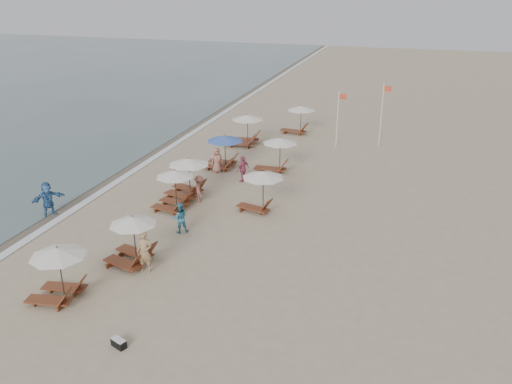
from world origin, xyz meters
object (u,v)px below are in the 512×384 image
(lounger_station_1, at_px, (130,241))
(beachgoer_far_b, at_px, (217,160))
(duffel_bag, at_px, (119,343))
(lounger_station_2, at_px, (172,190))
(flag_pole_near, at_px, (338,116))
(beachgoer_mid_b, at_px, (199,189))
(lounger_station_5, at_px, (244,131))
(lounger_station_3, at_px, (186,177))
(beachgoer_near, at_px, (145,252))
(lounger_station_4, at_px, (222,151))
(beachgoer_mid_a, at_px, (180,218))
(inland_station_2, at_px, (297,117))
(inland_station_0, at_px, (259,186))
(lounger_station_0, at_px, (57,272))
(beachgoer_far_a, at_px, (243,169))
(inland_station_1, at_px, (276,152))
(waterline_walker, at_px, (48,199))

(lounger_station_1, xyz_separation_m, beachgoer_far_b, (-0.66, 12.01, -0.29))
(beachgoer_far_b, relative_size, duffel_bag, 2.67)
(lounger_station_2, height_order, flag_pole_near, flag_pole_near)
(beachgoer_mid_b, bearing_deg, beachgoer_far_b, -18.99)
(lounger_station_5, height_order, flag_pole_near, flag_pole_near)
(lounger_station_3, bearing_deg, beachgoer_mid_b, -28.92)
(lounger_station_2, bearing_deg, beachgoer_near, -74.64)
(lounger_station_4, height_order, beachgoer_near, lounger_station_4)
(lounger_station_2, height_order, duffel_bag, lounger_station_2)
(beachgoer_mid_a, relative_size, duffel_bag, 2.57)
(beachgoer_near, bearing_deg, inland_station_2, 83.26)
(inland_station_0, bearing_deg, beachgoer_mid_a, -129.42)
(lounger_station_0, relative_size, beachgoer_far_a, 1.46)
(beachgoer_near, bearing_deg, beachgoer_far_b, 93.64)
(lounger_station_4, distance_m, beachgoer_far_b, 0.97)
(duffel_bag, bearing_deg, lounger_station_1, 115.15)
(lounger_station_2, bearing_deg, beachgoer_far_b, 88.77)
(beachgoer_near, xyz_separation_m, beachgoer_far_a, (0.53, 11.41, -0.13))
(flag_pole_near, bearing_deg, duffel_bag, -97.52)
(beachgoer_far_b, bearing_deg, flag_pole_near, 9.94)
(beachgoer_far_b, height_order, flag_pole_near, flag_pole_near)
(lounger_station_0, xyz_separation_m, flag_pole_near, (6.99, 23.21, 1.10))
(lounger_station_4, relative_size, beachgoer_mid_a, 1.67)
(lounger_station_2, xyz_separation_m, lounger_station_4, (0.17, 7.07, 0.04))
(lounger_station_4, distance_m, lounger_station_5, 5.26)
(lounger_station_5, height_order, beachgoer_far_a, lounger_station_5)
(inland_station_1, xyz_separation_m, duffel_bag, (-0.44, -18.43, -1.18))
(lounger_station_0, bearing_deg, flag_pole_near, 73.25)
(lounger_station_5, height_order, inland_station_1, lounger_station_5)
(lounger_station_1, bearing_deg, beachgoer_mid_b, 88.65)
(duffel_bag, bearing_deg, inland_station_1, 88.63)
(inland_station_1, height_order, waterline_walker, inland_station_1)
(lounger_station_0, xyz_separation_m, lounger_station_5, (0.34, 21.52, -0.11))
(lounger_station_3, relative_size, beachgoer_mid_a, 1.69)
(lounger_station_0, height_order, lounger_station_1, lounger_station_0)
(beachgoer_far_a, bearing_deg, beachgoer_mid_b, 4.28)
(beachgoer_near, relative_size, waterline_walker, 1.04)
(beachgoer_near, relative_size, beachgoer_mid_b, 1.24)
(beachgoer_near, bearing_deg, beachgoer_far_a, 83.68)
(beachgoer_mid_b, height_order, beachgoer_far_a, beachgoer_far_a)
(beachgoer_near, xyz_separation_m, beachgoer_mid_a, (-0.19, 3.89, -0.18))
(flag_pole_near, bearing_deg, beachgoer_far_a, -115.67)
(lounger_station_2, height_order, lounger_station_3, lounger_station_3)
(lounger_station_1, xyz_separation_m, lounger_station_5, (-0.89, 18.16, -0.00))
(beachgoer_far_b, distance_m, waterline_walker, 10.68)
(beachgoer_far_a, bearing_deg, inland_station_2, -160.08)
(inland_station_2, bearing_deg, lounger_station_3, -101.78)
(inland_station_0, height_order, beachgoer_mid_b, inland_station_0)
(lounger_station_5, relative_size, beachgoer_far_a, 1.71)
(beachgoer_far_a, bearing_deg, flag_pole_near, 177.74)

